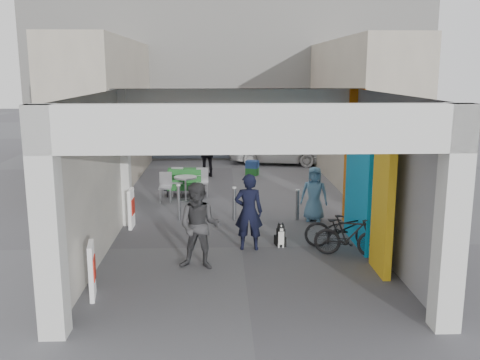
{
  "coord_description": "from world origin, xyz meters",
  "views": [
    {
      "loc": [
        -0.47,
        -11.6,
        3.97
      ],
      "look_at": [
        0.0,
        1.0,
        1.36
      ],
      "focal_mm": 40.0,
      "sensor_mm": 36.0,
      "label": 1
    }
  ],
  "objects_px": {
    "man_elderly": "(314,194)",
    "white_van": "(277,148)",
    "produce_stand": "(185,185)",
    "bicycle_front": "(343,228)",
    "bicycle_rear": "(349,236)",
    "cafe_set": "(182,188)",
    "man_back_turned": "(199,226)",
    "border_collie": "(280,237)",
    "man_crates": "(207,153)",
    "man_with_dog": "(249,212)"
  },
  "relations": [
    {
      "from": "man_with_dog",
      "to": "bicycle_front",
      "type": "height_order",
      "value": "man_with_dog"
    },
    {
      "from": "man_crates",
      "to": "man_back_turned",
      "type": "bearing_deg",
      "value": 81.66
    },
    {
      "from": "border_collie",
      "to": "man_elderly",
      "type": "distance_m",
      "value": 2.42
    },
    {
      "from": "man_crates",
      "to": "white_van",
      "type": "bearing_deg",
      "value": -145.89
    },
    {
      "from": "bicycle_front",
      "to": "white_van",
      "type": "bearing_deg",
      "value": 6.28
    },
    {
      "from": "man_crates",
      "to": "white_van",
      "type": "height_order",
      "value": "man_crates"
    },
    {
      "from": "produce_stand",
      "to": "border_collie",
      "type": "relative_size",
      "value": 2.2
    },
    {
      "from": "cafe_set",
      "to": "man_elderly",
      "type": "xyz_separation_m",
      "value": [
        3.68,
        -2.71,
        0.41
      ]
    },
    {
      "from": "border_collie",
      "to": "bicycle_rear",
      "type": "distance_m",
      "value": 1.59
    },
    {
      "from": "border_collie",
      "to": "man_crates",
      "type": "relative_size",
      "value": 0.32
    },
    {
      "from": "man_with_dog",
      "to": "white_van",
      "type": "height_order",
      "value": "man_with_dog"
    },
    {
      "from": "cafe_set",
      "to": "border_collie",
      "type": "xyz_separation_m",
      "value": [
        2.56,
        -4.79,
        -0.09
      ]
    },
    {
      "from": "produce_stand",
      "to": "white_van",
      "type": "distance_m",
      "value": 6.79
    },
    {
      "from": "produce_stand",
      "to": "bicycle_rear",
      "type": "height_order",
      "value": "bicycle_rear"
    },
    {
      "from": "man_elderly",
      "to": "bicycle_rear",
      "type": "bearing_deg",
      "value": -70.21
    },
    {
      "from": "bicycle_rear",
      "to": "cafe_set",
      "type": "bearing_deg",
      "value": 50.63
    },
    {
      "from": "cafe_set",
      "to": "man_elderly",
      "type": "relative_size",
      "value": 1.01
    },
    {
      "from": "cafe_set",
      "to": "man_elderly",
      "type": "bearing_deg",
      "value": -36.3
    },
    {
      "from": "produce_stand",
      "to": "man_elderly",
      "type": "height_order",
      "value": "man_elderly"
    },
    {
      "from": "cafe_set",
      "to": "man_back_turned",
      "type": "bearing_deg",
      "value": -82.86
    },
    {
      "from": "produce_stand",
      "to": "man_crates",
      "type": "bearing_deg",
      "value": 99.32
    },
    {
      "from": "cafe_set",
      "to": "man_crates",
      "type": "xyz_separation_m",
      "value": [
        0.72,
        3.44,
        0.58
      ]
    },
    {
      "from": "produce_stand",
      "to": "bicycle_rear",
      "type": "distance_m",
      "value": 7.07
    },
    {
      "from": "bicycle_rear",
      "to": "white_van",
      "type": "xyz_separation_m",
      "value": [
        -0.33,
        11.63,
        0.22
      ]
    },
    {
      "from": "man_elderly",
      "to": "produce_stand",
      "type": "bearing_deg",
      "value": 153.63
    },
    {
      "from": "man_with_dog",
      "to": "white_van",
      "type": "bearing_deg",
      "value": -95.3
    },
    {
      "from": "border_collie",
      "to": "bicycle_rear",
      "type": "xyz_separation_m",
      "value": [
        1.41,
        -0.7,
        0.22
      ]
    },
    {
      "from": "man_crates",
      "to": "bicycle_rear",
      "type": "xyz_separation_m",
      "value": [
        3.25,
        -8.93,
        -0.45
      ]
    },
    {
      "from": "border_collie",
      "to": "man_with_dog",
      "type": "relative_size",
      "value": 0.34
    },
    {
      "from": "cafe_set",
      "to": "man_back_turned",
      "type": "distance_m",
      "value": 6.17
    },
    {
      "from": "man_crates",
      "to": "bicycle_rear",
      "type": "height_order",
      "value": "man_crates"
    },
    {
      "from": "man_back_turned",
      "to": "bicycle_rear",
      "type": "height_order",
      "value": "man_back_turned"
    },
    {
      "from": "man_with_dog",
      "to": "man_back_turned",
      "type": "xyz_separation_m",
      "value": [
        -1.06,
        -1.14,
        0.02
      ]
    },
    {
      "from": "man_crates",
      "to": "bicycle_rear",
      "type": "bearing_deg",
      "value": 101.37
    },
    {
      "from": "man_with_dog",
      "to": "man_back_turned",
      "type": "distance_m",
      "value": 1.55
    },
    {
      "from": "man_back_turned",
      "to": "border_collie",
      "type": "bearing_deg",
      "value": 46.69
    },
    {
      "from": "white_van",
      "to": "cafe_set",
      "type": "bearing_deg",
      "value": 159.93
    },
    {
      "from": "man_elderly",
      "to": "white_van",
      "type": "relative_size",
      "value": 0.37
    },
    {
      "from": "man_back_turned",
      "to": "bicycle_front",
      "type": "relative_size",
      "value": 1.02
    },
    {
      "from": "produce_stand",
      "to": "man_crates",
      "type": "height_order",
      "value": "man_crates"
    },
    {
      "from": "border_collie",
      "to": "white_van",
      "type": "bearing_deg",
      "value": 73.7
    },
    {
      "from": "cafe_set",
      "to": "bicycle_rear",
      "type": "relative_size",
      "value": 0.98
    },
    {
      "from": "bicycle_front",
      "to": "cafe_set",
      "type": "bearing_deg",
      "value": 43.54
    },
    {
      "from": "border_collie",
      "to": "man_crates",
      "type": "height_order",
      "value": "man_crates"
    },
    {
      "from": "border_collie",
      "to": "bicycle_front",
      "type": "xyz_separation_m",
      "value": [
        1.41,
        -0.12,
        0.23
      ]
    },
    {
      "from": "man_with_dog",
      "to": "man_elderly",
      "type": "xyz_separation_m",
      "value": [
        1.86,
        2.25,
        -0.13
      ]
    },
    {
      "from": "man_with_dog",
      "to": "bicycle_rear",
      "type": "distance_m",
      "value": 2.25
    },
    {
      "from": "man_elderly",
      "to": "bicycle_front",
      "type": "height_order",
      "value": "man_elderly"
    },
    {
      "from": "man_with_dog",
      "to": "bicycle_front",
      "type": "bearing_deg",
      "value": -174.63
    },
    {
      "from": "man_crates",
      "to": "bicycle_front",
      "type": "relative_size",
      "value": 1.04
    }
  ]
}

